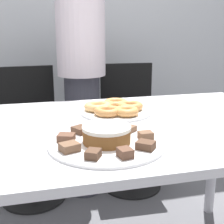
{
  "coord_description": "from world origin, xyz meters",
  "views": [
    {
      "loc": [
        -0.3,
        -1.17,
        1.15
      ],
      "look_at": [
        -0.01,
        -0.03,
        0.84
      ],
      "focal_mm": 50.0,
      "sensor_mm": 36.0,
      "label": 1
    }
  ],
  "objects_px": {
    "plate_donuts": "(116,112)",
    "frosted_cake": "(107,134)",
    "plate_cake": "(107,144)",
    "office_chair_left": "(30,137)",
    "office_chair_right": "(130,129)",
    "person_standing": "(81,68)"
  },
  "relations": [
    {
      "from": "plate_donuts",
      "to": "frosted_cake",
      "type": "height_order",
      "value": "frosted_cake"
    },
    {
      "from": "plate_cake",
      "to": "office_chair_left",
      "type": "bearing_deg",
      "value": 103.22
    },
    {
      "from": "office_chair_left",
      "to": "office_chair_right",
      "type": "height_order",
      "value": "same"
    },
    {
      "from": "plate_cake",
      "to": "frosted_cake",
      "type": "relative_size",
      "value": 2.41
    },
    {
      "from": "plate_cake",
      "to": "frosted_cake",
      "type": "bearing_deg",
      "value": 180.0
    },
    {
      "from": "person_standing",
      "to": "plate_donuts",
      "type": "distance_m",
      "value": 0.73
    },
    {
      "from": "office_chair_left",
      "to": "plate_donuts",
      "type": "bearing_deg",
      "value": -65.92
    },
    {
      "from": "office_chair_left",
      "to": "plate_donuts",
      "type": "relative_size",
      "value": 2.77
    },
    {
      "from": "office_chair_right",
      "to": "plate_donuts",
      "type": "distance_m",
      "value": 0.9
    },
    {
      "from": "office_chair_right",
      "to": "frosted_cake",
      "type": "relative_size",
      "value": 5.54
    },
    {
      "from": "office_chair_right",
      "to": "plate_cake",
      "type": "distance_m",
      "value": 1.29
    },
    {
      "from": "plate_cake",
      "to": "plate_donuts",
      "type": "distance_m",
      "value": 0.41
    },
    {
      "from": "office_chair_right",
      "to": "plate_donuts",
      "type": "height_order",
      "value": "office_chair_right"
    },
    {
      "from": "person_standing",
      "to": "office_chair_left",
      "type": "relative_size",
      "value": 1.89
    },
    {
      "from": "plate_donuts",
      "to": "frosted_cake",
      "type": "distance_m",
      "value": 0.41
    },
    {
      "from": "plate_donuts",
      "to": "office_chair_right",
      "type": "bearing_deg",
      "value": 67.2
    },
    {
      "from": "frosted_cake",
      "to": "person_standing",
      "type": "bearing_deg",
      "value": 85.14
    },
    {
      "from": "office_chair_left",
      "to": "plate_cake",
      "type": "xyz_separation_m",
      "value": [
        0.27,
        -1.15,
        0.35
      ]
    },
    {
      "from": "office_chair_left",
      "to": "office_chair_right",
      "type": "xyz_separation_m",
      "value": [
        0.73,
        0.0,
        0.0
      ]
    },
    {
      "from": "person_standing",
      "to": "plate_donuts",
      "type": "relative_size",
      "value": 5.22
    },
    {
      "from": "person_standing",
      "to": "office_chair_right",
      "type": "distance_m",
      "value": 0.6
    },
    {
      "from": "plate_cake",
      "to": "plate_donuts",
      "type": "relative_size",
      "value": 1.2
    }
  ]
}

